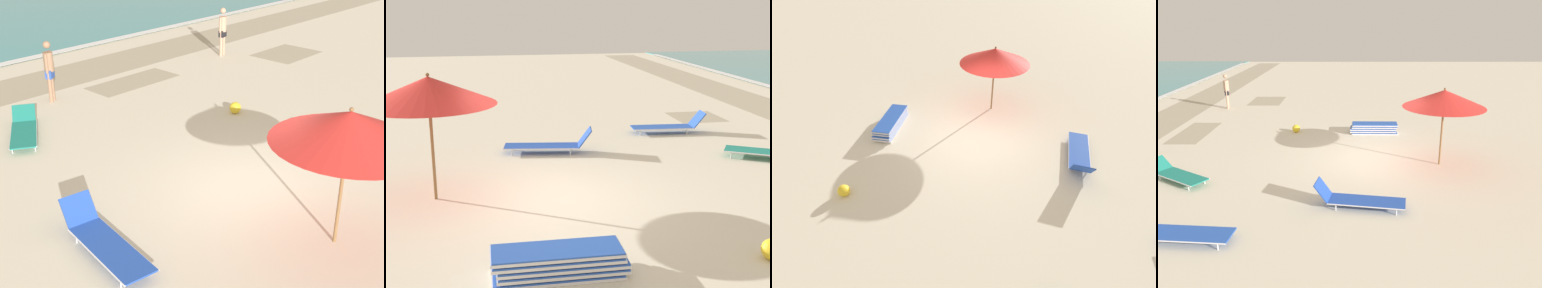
# 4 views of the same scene
# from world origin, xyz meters

# --- Properties ---
(ground_plane) EXTENTS (60.00, 60.00, 0.16)m
(ground_plane) POSITION_xyz_m (0.00, 0.01, -0.08)
(ground_plane) COLOR beige
(beach_umbrella) EXTENTS (2.51, 2.51, 2.45)m
(beach_umbrella) POSITION_xyz_m (-0.43, -2.01, 2.12)
(beach_umbrella) COLOR olive
(beach_umbrella) RESTS_ON ground_plane
(lounger_stack) EXTENTS (0.65, 1.92, 0.41)m
(lounger_stack) POSITION_xyz_m (3.02, -0.13, 0.21)
(lounger_stack) COLOR blue
(lounger_stack) RESTS_ON ground_plane
(sun_lounger_under_umbrella) EXTENTS (1.64, 2.13, 0.48)m
(sun_lounger_under_umbrella) POSITION_xyz_m (-1.68, 5.81, 0.21)
(sun_lounger_under_umbrella) COLOR #1E8475
(sun_lounger_under_umbrella) RESTS_ON ground_plane
(sun_lounger_beside_umbrella) EXTENTS (0.77, 2.16, 0.61)m
(sun_lounger_beside_umbrella) POSITION_xyz_m (-4.78, 4.37, 0.22)
(sun_lounger_beside_umbrella) COLOR blue
(sun_lounger_beside_umbrella) RESTS_ON ground_plane
(sun_lounger_near_water_left) EXTENTS (0.95, 2.27, 0.63)m
(sun_lounger_near_water_left) POSITION_xyz_m (-3.30, 0.64, 0.22)
(sun_lounger_near_water_left) COLOR blue
(sun_lounger_near_water_left) RESTS_ON ground_plane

